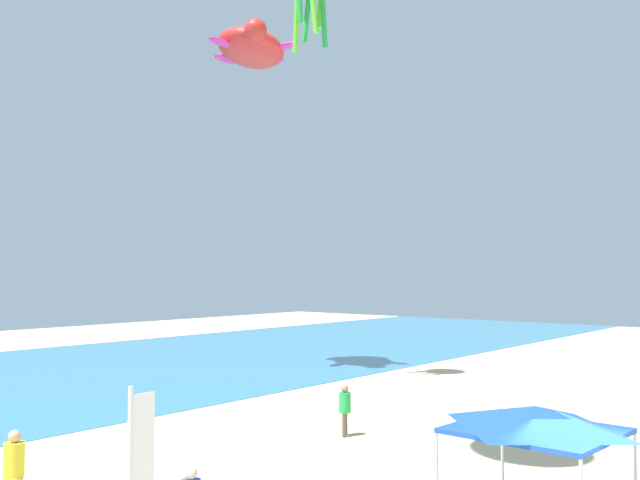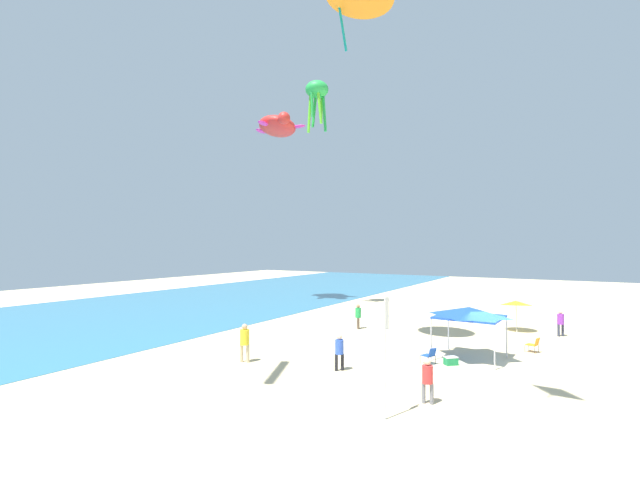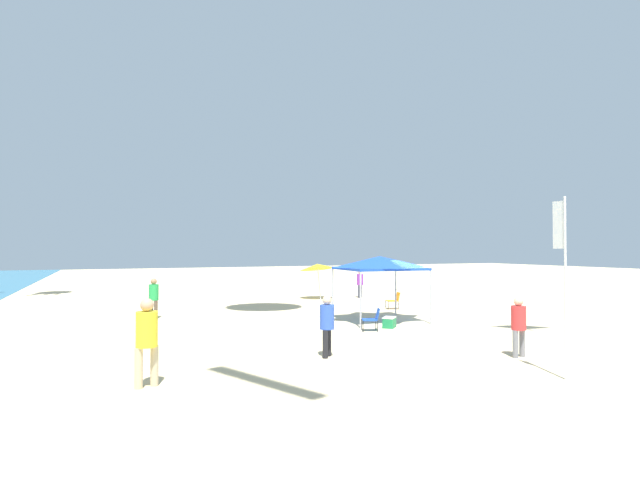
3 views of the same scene
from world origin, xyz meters
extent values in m
cube|color=beige|center=(0.00, 0.00, -0.05)|extent=(120.00, 120.00, 0.10)
cube|color=teal|center=(0.00, 30.20, 0.01)|extent=(120.00, 25.85, 0.02)
cylinder|color=#B7B7BC|center=(-1.06, -0.03, 1.05)|extent=(0.07, 0.07, 2.11)
cylinder|color=#B7B7BC|center=(1.73, -0.19, 1.05)|extent=(0.07, 0.07, 2.11)
cylinder|color=#B7B7BC|center=(-0.88, 3.02, 1.05)|extent=(0.07, 0.07, 2.11)
cylinder|color=#B7B7BC|center=(1.91, 2.86, 1.05)|extent=(0.07, 0.07, 2.11)
cube|color=blue|center=(0.43, 1.41, 2.16)|extent=(3.04, 3.28, 0.10)
pyramid|color=blue|center=(0.43, 1.41, 2.44)|extent=(2.98, 3.22, 0.46)
cylinder|color=silver|center=(9.41, 0.21, 1.02)|extent=(0.34, 0.13, 2.05)
cone|color=yellow|center=(9.56, 0.25, 1.91)|extent=(2.08, 2.06, 0.67)
cylinder|color=black|center=(3.97, -1.03, 0.20)|extent=(0.02, 0.02, 0.40)
cylinder|color=black|center=(3.47, -0.88, 0.20)|extent=(0.02, 0.02, 0.40)
cylinder|color=black|center=(3.82, -1.53, 0.20)|extent=(0.02, 0.02, 0.40)
cylinder|color=black|center=(3.32, -1.38, 0.20)|extent=(0.02, 0.02, 0.40)
cube|color=orange|center=(3.65, -1.20, 0.40)|extent=(0.65, 0.65, 0.03)
cube|color=orange|center=(3.56, -1.48, 0.61)|extent=(0.51, 0.27, 0.41)
cylinder|color=black|center=(-1.18, 3.14, 0.20)|extent=(0.02, 0.02, 0.40)
cylinder|color=black|center=(-1.66, 3.34, 0.20)|extent=(0.02, 0.02, 0.40)
cylinder|color=black|center=(-1.39, 2.66, 0.20)|extent=(0.02, 0.02, 0.40)
cylinder|color=black|center=(-1.87, 2.86, 0.20)|extent=(0.02, 0.02, 0.40)
cube|color=blue|center=(-1.52, 3.00, 0.40)|extent=(0.68, 0.68, 0.03)
cube|color=blue|center=(-1.64, 2.73, 0.61)|extent=(0.51, 0.31, 0.41)
cube|color=#1E8C4C|center=(-1.19, 1.96, 0.18)|extent=(0.71, 0.71, 0.36)
cube|color=white|center=(-1.19, 1.96, 0.38)|extent=(0.73, 0.73, 0.04)
cylinder|color=silver|center=(-9.09, 2.17, 2.09)|extent=(0.06, 0.06, 4.18)
cube|color=white|center=(-8.91, 2.17, 3.53)|extent=(0.30, 0.02, 1.10)
cylinder|color=black|center=(-4.90, 6.29, 0.38)|extent=(0.15, 0.15, 0.77)
cylinder|color=black|center=(-4.68, 6.09, 0.38)|extent=(0.15, 0.15, 0.77)
cylinder|color=blue|center=(-4.79, 6.19, 1.10)|extent=(0.40, 0.40, 0.67)
sphere|color=beige|center=(-4.79, 6.19, 1.56)|extent=(0.25, 0.25, 0.25)
cylinder|color=slate|center=(-6.95, 1.53, 0.37)|extent=(0.15, 0.15, 0.75)
cylinder|color=slate|center=(-6.90, 1.24, 0.37)|extent=(0.15, 0.15, 0.75)
cylinder|color=red|center=(-6.93, 1.38, 1.08)|extent=(0.39, 0.39, 0.65)
sphere|color=beige|center=(-6.93, 1.38, 1.52)|extent=(0.24, 0.24, 0.24)
cylinder|color=#C6B28C|center=(-5.85, 10.79, 0.43)|extent=(0.17, 0.17, 0.87)
cylinder|color=#C6B28C|center=(-5.94, 11.12, 0.43)|extent=(0.17, 0.17, 0.87)
cylinder|color=yellow|center=(-5.90, 10.96, 1.25)|extent=(0.45, 0.45, 0.76)
sphere|color=tan|center=(-5.90, 10.96, 1.77)|extent=(0.28, 0.28, 0.28)
cylinder|color=brown|center=(4.80, 9.79, 0.39)|extent=(0.15, 0.15, 0.78)
cylinder|color=brown|center=(5.06, 9.95, 0.39)|extent=(0.15, 0.15, 0.78)
cylinder|color=green|center=(4.93, 9.87, 1.11)|extent=(0.40, 0.40, 0.67)
sphere|color=#A87A56|center=(4.93, 9.87, 1.58)|extent=(0.25, 0.25, 0.25)
cylinder|color=#33384C|center=(9.10, -2.30, 0.38)|extent=(0.15, 0.15, 0.76)
cylinder|color=#33384C|center=(9.29, -2.53, 0.38)|extent=(0.15, 0.15, 0.76)
cylinder|color=purple|center=(9.19, -2.42, 1.09)|extent=(0.40, 0.40, 0.66)
sphere|color=beige|center=(9.19, -2.42, 1.55)|extent=(0.25, 0.25, 0.25)
ellipsoid|color=green|center=(12.29, 17.64, 20.46)|extent=(2.17, 2.17, 1.58)
cylinder|color=green|center=(11.60, 17.74, 18.87)|extent=(0.48, 0.29, 2.31)
cylinder|color=#66D82D|center=(11.86, 17.09, 18.55)|extent=(0.43, 0.49, 2.95)
cylinder|color=green|center=(12.56, 16.99, 18.23)|extent=(0.39, 0.58, 3.58)
cylinder|color=#66D82D|center=(12.99, 17.55, 18.87)|extent=(0.48, 0.29, 2.31)
cylinder|color=green|center=(12.72, 18.20, 18.55)|extent=(0.43, 0.49, 2.95)
cylinder|color=#66D82D|center=(12.03, 18.29, 18.23)|extent=(0.39, 0.58, 3.58)
cylinder|color=teal|center=(-0.25, 8.40, 18.68)|extent=(0.73, 0.42, 2.85)
ellipsoid|color=red|center=(13.91, 23.40, 18.14)|extent=(6.22, 6.32, 2.46)
sphere|color=red|center=(12.18, 21.32, 18.28)|extent=(1.21, 1.21, 1.21)
ellipsoid|color=#E02D9E|center=(14.40, 21.24, 17.94)|extent=(0.77, 1.89, 0.27)
ellipsoid|color=#E02D9E|center=(11.70, 23.48, 17.94)|extent=(1.99, 1.08, 0.27)
ellipsoid|color=#E02D9E|center=(15.98, 23.78, 17.94)|extent=(0.77, 1.89, 0.27)
ellipsoid|color=#E02D9E|center=(13.91, 25.51, 17.94)|extent=(1.99, 1.08, 0.27)
camera|label=1|loc=(-13.87, -4.51, 5.45)|focal=39.43mm
camera|label=2|loc=(-22.93, -3.45, 5.83)|focal=24.70mm
camera|label=3|loc=(-17.06, 11.80, 2.98)|focal=27.52mm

